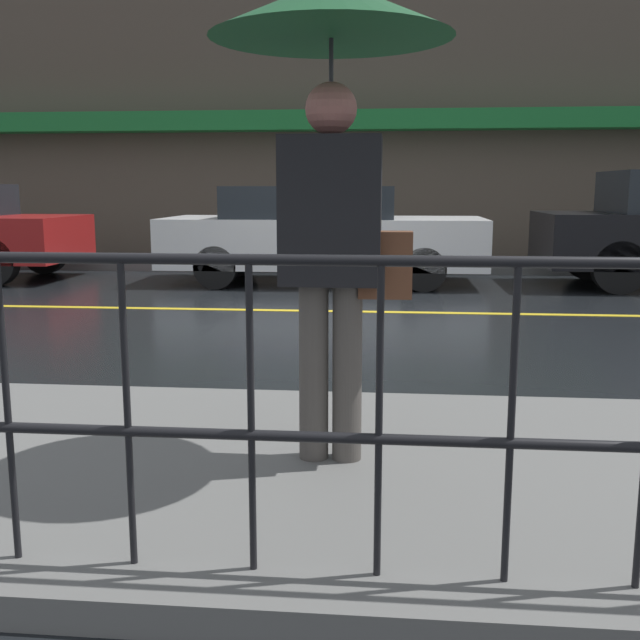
% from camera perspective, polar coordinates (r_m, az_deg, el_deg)
% --- Properties ---
extents(ground_plane, '(80.00, 80.00, 0.00)m').
position_cam_1_polar(ground_plane, '(8.54, -0.36, 0.68)').
color(ground_plane, black).
extents(sidewalk_near, '(28.00, 2.49, 0.12)m').
position_cam_1_polar(sidewalk_near, '(3.65, -8.68, -11.35)').
color(sidewalk_near, '#60605E').
rests_on(sidewalk_near, ground_plane).
extents(sidewalk_far, '(28.00, 2.08, 0.12)m').
position_cam_1_polar(sidewalk_far, '(13.35, 1.78, 4.33)').
color(sidewalk_far, '#60605E').
rests_on(sidewalk_far, ground_plane).
extents(lane_marking, '(25.20, 0.12, 0.01)m').
position_cam_1_polar(lane_marking, '(8.54, -0.36, 0.71)').
color(lane_marking, gold).
rests_on(lane_marking, ground_plane).
extents(building_storefront, '(28.00, 0.85, 5.38)m').
position_cam_1_polar(building_storefront, '(14.50, 2.15, 15.16)').
color(building_storefront, '#4C4238').
rests_on(building_storefront, ground_plane).
extents(railing_foreground, '(12.00, 0.04, 1.06)m').
position_cam_1_polar(railing_foreground, '(2.53, -14.60, -3.84)').
color(railing_foreground, black).
rests_on(railing_foreground, sidewalk_near).
extents(pedestrian, '(1.06, 1.06, 2.14)m').
position_cam_1_polar(pedestrian, '(3.41, 0.94, 17.19)').
color(pedestrian, '#4C4742').
rests_on(pedestrian, sidewalk_near).
extents(car_white, '(4.63, 1.80, 1.41)m').
position_cam_1_polar(car_white, '(11.03, 0.08, 6.59)').
color(car_white, silver).
rests_on(car_white, ground_plane).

